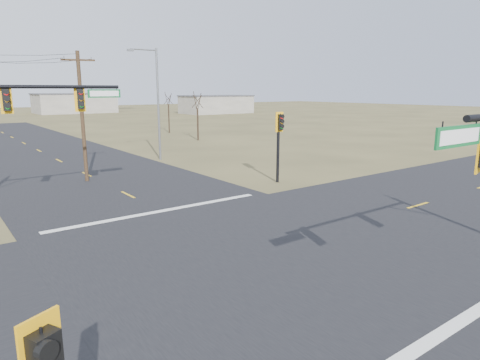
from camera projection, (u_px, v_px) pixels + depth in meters
The scene contains 13 objects.
ground at pixel (248, 254), 16.77m from camera, with size 320.00×320.00×0.00m, color brown.
road_ew at pixel (248, 254), 16.77m from camera, with size 160.00×14.00×0.02m, color black.
road_ns at pixel (248, 254), 16.77m from camera, with size 14.00×160.00×0.02m, color black.
stop_bar_near at pixel (427, 342), 10.88m from camera, with size 12.00×0.40×0.01m, color silver.
stop_bar_far at pixel (161, 211), 22.65m from camera, with size 12.00×0.40×0.01m, color silver.
mast_arm_far at pixel (8, 115), 20.74m from camera, with size 8.84×0.55×7.07m.
pedestal_signal_ne at pixel (280, 132), 29.01m from camera, with size 0.66×0.58×4.88m.
utility_pole_near at pixel (82, 115), 29.20m from camera, with size 2.12×0.67×8.86m.
streetlight_a at pixel (156, 98), 38.05m from camera, with size 2.75×0.28×9.88m.
bare_tree_c at pixel (197, 100), 53.29m from camera, with size 3.42×3.42×6.45m.
bare_tree_d at pixel (168, 98), 62.49m from camera, with size 2.71×2.71×6.30m.
warehouse_mid at pixel (75, 104), 117.14m from camera, with size 20.00×12.00×5.00m, color #A9A296.
warehouse_right at pixel (216, 105), 115.12m from camera, with size 18.00×10.00×4.50m, color #A9A296.
Camera 1 is at (-9.68, -12.49, 6.35)m, focal length 32.00 mm.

